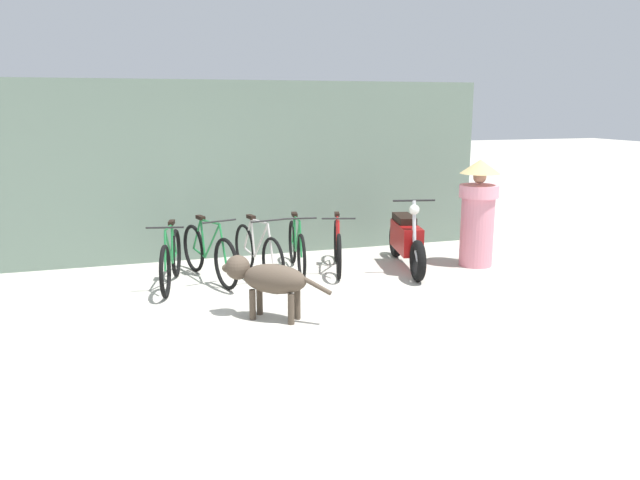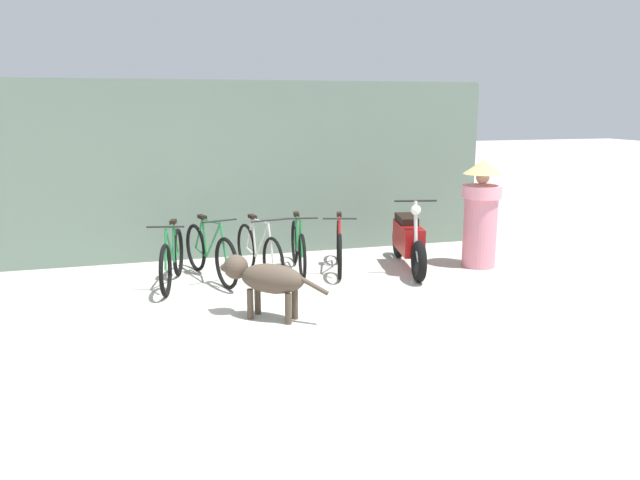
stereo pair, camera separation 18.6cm
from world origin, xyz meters
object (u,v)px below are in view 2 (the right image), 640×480
at_px(motorcycle, 408,240).
at_px(person_in_robes, 481,211).
at_px(bicycle_1, 210,253).
at_px(stray_dog, 265,278).
at_px(bicycle_3, 298,247).
at_px(bicycle_0, 172,259).
at_px(bicycle_4, 339,247).
at_px(bicycle_2, 259,253).

bearing_deg(motorcycle, person_in_robes, 93.77).
relative_size(bicycle_1, stray_dog, 1.55).
height_order(bicycle_3, person_in_robes, person_in_robes).
xyz_separation_m(bicycle_0, stray_dog, (0.91, -1.61, 0.11)).
height_order(bicycle_0, bicycle_3, bicycle_0).
bearing_deg(bicycle_1, bicycle_3, 77.10).
height_order(bicycle_1, bicycle_4, bicycle_1).
xyz_separation_m(bicycle_1, motorcycle, (2.79, -0.24, 0.06)).
bearing_deg(person_in_robes, stray_dog, 44.72).
height_order(bicycle_3, bicycle_4, bicycle_3).
height_order(motorcycle, stray_dog, motorcycle).
height_order(bicycle_4, stray_dog, bicycle_4).
bearing_deg(bicycle_1, motorcycle, 68.93).
height_order(bicycle_1, person_in_robes, person_in_robes).
relative_size(bicycle_0, motorcycle, 0.84).
distance_m(bicycle_2, person_in_robes, 3.25).
distance_m(bicycle_2, motorcycle, 2.16).
relative_size(bicycle_0, bicycle_2, 0.97).
distance_m(bicycle_0, bicycle_3, 1.77).
relative_size(bicycle_1, bicycle_4, 1.07).
relative_size(bicycle_2, motorcycle, 0.86).
bearing_deg(bicycle_1, person_in_robes, 67.96).
relative_size(bicycle_0, bicycle_1, 0.96).
xyz_separation_m(stray_dog, person_in_robes, (3.45, 1.36, 0.36)).
distance_m(bicycle_2, stray_dog, 1.60).
distance_m(bicycle_3, stray_dog, 2.01).
xyz_separation_m(bicycle_1, person_in_robes, (3.85, -0.40, 0.46)).
bearing_deg(bicycle_2, bicycle_0, -102.17).
bearing_deg(person_in_robes, bicycle_2, 19.36).
height_order(bicycle_2, stray_dog, bicycle_2).
relative_size(bicycle_2, bicycle_3, 1.02).
bearing_deg(bicycle_2, bicycle_1, -116.20).
distance_m(bicycle_1, stray_dog, 1.80).
height_order(bicycle_0, motorcycle, motorcycle).
relative_size(stray_dog, person_in_robes, 0.70).
bearing_deg(stray_dog, bicycle_2, -60.80).
bearing_deg(bicycle_4, bicycle_2, -65.38).
bearing_deg(motorcycle, bicycle_0, -79.43).
height_order(bicycle_0, bicycle_4, bicycle_0).
xyz_separation_m(bicycle_0, bicycle_4, (2.33, 0.13, -0.01)).
bearing_deg(bicycle_0, bicycle_3, 109.49).
bearing_deg(person_in_robes, bicycle_1, 17.37).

